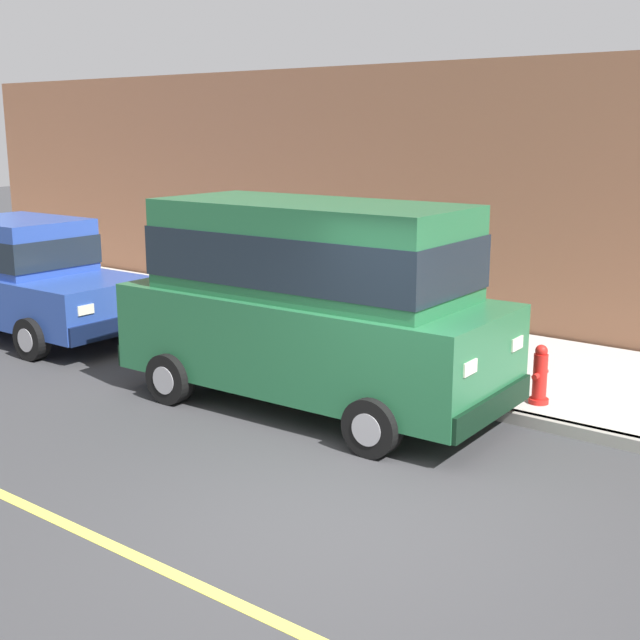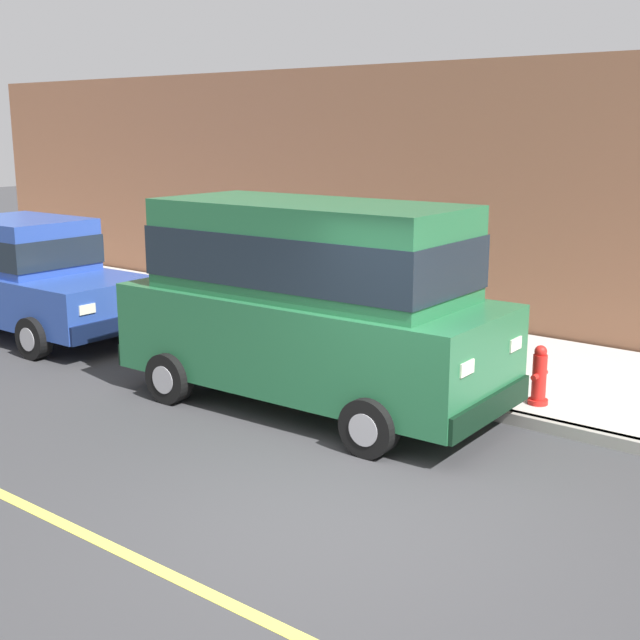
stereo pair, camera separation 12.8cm
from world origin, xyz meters
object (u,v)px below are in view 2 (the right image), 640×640
(car_blue_sedan, at_px, (27,275))
(dog_brown, at_px, (328,324))
(car_green_van, at_px, (310,295))
(fire_hydrant, at_px, (539,377))

(car_blue_sedan, distance_m, dog_brown, 5.13)
(car_green_van, relative_size, car_blue_sedan, 1.07)
(car_blue_sedan, xyz_separation_m, fire_hydrant, (1.45, -8.37, -0.51))
(car_blue_sedan, bearing_deg, dog_brown, -64.55)
(dog_brown, distance_m, fire_hydrant, 3.85)
(car_green_van, bearing_deg, dog_brown, 33.09)
(dog_brown, xyz_separation_m, fire_hydrant, (-0.74, -3.77, 0.05))
(car_blue_sedan, distance_m, fire_hydrant, 8.51)
(car_green_van, height_order, dog_brown, car_green_van)
(car_green_van, distance_m, fire_hydrant, 2.91)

